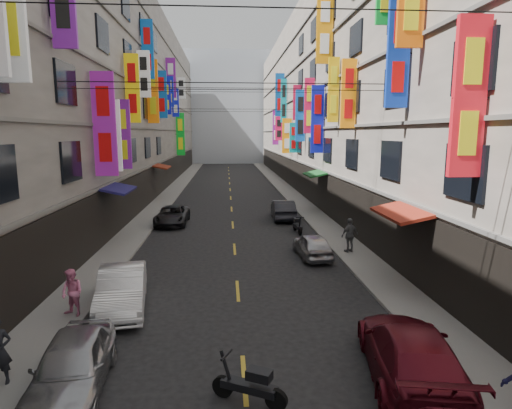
{
  "coord_description": "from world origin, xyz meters",
  "views": [
    {
      "loc": [
        -0.38,
        2.32,
        5.97
      ],
      "look_at": [
        0.28,
        11.81,
        4.39
      ],
      "focal_mm": 30.0,
      "sensor_mm": 36.0,
      "label": 1
    }
  ],
  "objects": [
    {
      "name": "car_right_mid",
      "position": [
        3.76,
        22.25,
        0.6
      ],
      "size": [
        1.62,
        3.59,
        1.2
      ],
      "primitive_type": "imported",
      "rotation": [
        0.0,
        0.0,
        3.2
      ],
      "color": "#AAA9AE",
      "rests_on": "ground"
    },
    {
      "name": "pedestrian_rfar",
      "position": [
        5.72,
        22.66,
        0.98
      ],
      "size": [
        1.15,
        0.93,
        1.72
      ],
      "primitive_type": "imported",
      "rotation": [
        0.0,
        0.0,
        3.55
      ],
      "color": "#5B5C5E",
      "rests_on": "sidewalk_right"
    },
    {
      "name": "pedestrian_lfar",
      "position": [
        -5.4,
        15.84,
        0.9
      ],
      "size": [
        0.91,
        0.8,
        1.55
      ],
      "primitive_type": "imported",
      "rotation": [
        0.0,
        0.0,
        -0.47
      ],
      "color": "pink",
      "rests_on": "sidewalk_left"
    },
    {
      "name": "scooter_far_right",
      "position": [
        3.89,
        27.49,
        0.44
      ],
      "size": [
        0.5,
        1.8,
        1.14
      ],
      "rotation": [
        0.0,
        0.0,
        3.22
      ],
      "color": "black",
      "rests_on": "ground"
    },
    {
      "name": "haze_block",
      "position": [
        0.0,
        92.0,
        11.0
      ],
      "size": [
        18.0,
        8.0,
        22.0
      ],
      "primitive_type": "cube",
      "color": "#A4ADB7",
      "rests_on": "ground"
    },
    {
      "name": "building_row_right",
      "position": [
        11.99,
        42.0,
        9.49
      ],
      "size": [
        10.14,
        90.0,
        19.0
      ],
      "color": "#A99B8E",
      "rests_on": "ground"
    },
    {
      "name": "overhead_cables",
      "position": [
        0.0,
        30.0,
        8.8
      ],
      "size": [
        14.0,
        38.04,
        1.24
      ],
      "color": "black",
      "rests_on": "ground"
    },
    {
      "name": "car_left_mid",
      "position": [
        -4.0,
        16.57,
        0.71
      ],
      "size": [
        2.15,
        4.5,
        1.42
      ],
      "primitive_type": "imported",
      "rotation": [
        0.0,
        0.0,
        0.15
      ],
      "color": "silver",
      "rests_on": "ground"
    },
    {
      "name": "sidewalk_right",
      "position": [
        6.0,
        42.0,
        0.06
      ],
      "size": [
        2.0,
        90.0,
        0.12
      ],
      "primitive_type": "cube",
      "color": "slate",
      "rests_on": "ground"
    },
    {
      "name": "shop_signage",
      "position": [
        -0.18,
        34.92,
        9.11
      ],
      "size": [
        14.0,
        55.0,
        12.19
      ],
      "color": "#0D23A3",
      "rests_on": "ground"
    },
    {
      "name": "lane_markings",
      "position": [
        0.0,
        39.0,
        0.0
      ],
      "size": [
        0.12,
        80.2,
        0.01
      ],
      "color": "gold",
      "rests_on": "ground"
    },
    {
      "name": "building_row_left",
      "position": [
        -11.99,
        42.0,
        9.49
      ],
      "size": [
        10.14,
        90.0,
        19.0
      ],
      "color": "gray",
      "rests_on": "ground"
    },
    {
      "name": "car_right_near",
      "position": [
        4.0,
        11.6,
        0.72
      ],
      "size": [
        2.85,
        5.26,
        1.45
      ],
      "primitive_type": "imported",
      "rotation": [
        0.0,
        0.0,
        2.97
      ],
      "color": "#560E1A",
      "rests_on": "ground"
    },
    {
      "name": "car_right_far",
      "position": [
        3.56,
        31.64,
        0.69
      ],
      "size": [
        1.55,
        4.2,
        1.37
      ],
      "primitive_type": "imported",
      "rotation": [
        0.0,
        0.0,
        3.12
      ],
      "color": "#212228",
      "rests_on": "ground"
    },
    {
      "name": "sidewalk_left",
      "position": [
        -6.0,
        42.0,
        0.06
      ],
      "size": [
        2.0,
        90.0,
        0.12
      ],
      "primitive_type": "cube",
      "color": "slate",
      "rests_on": "ground"
    },
    {
      "name": "scooter_crossing",
      "position": [
        0.09,
        11.01,
        0.44
      ],
      "size": [
        1.66,
        0.94,
        1.14
      ],
      "rotation": [
        0.0,
        0.0,
        1.1
      ],
      "color": "black",
      "rests_on": "ground"
    },
    {
      "name": "street_awnings",
      "position": [
        -1.26,
        26.0,
        3.0
      ],
      "size": [
        13.99,
        35.2,
        0.41
      ],
      "color": "#144312",
      "rests_on": "ground"
    },
    {
      "name": "car_left_far",
      "position": [
        -4.0,
        30.47,
        0.6
      ],
      "size": [
        2.09,
        4.38,
        1.21
      ],
      "primitive_type": "imported",
      "rotation": [
        0.0,
        0.0,
        -0.02
      ],
      "color": "black",
      "rests_on": "ground"
    },
    {
      "name": "car_left_near",
      "position": [
        -4.0,
        11.75,
        0.67
      ],
      "size": [
        1.93,
        4.05,
        1.34
      ],
      "primitive_type": "imported",
      "rotation": [
        0.0,
        0.0,
        0.09
      ],
      "color": "#A6A7AB",
      "rests_on": "ground"
    }
  ]
}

